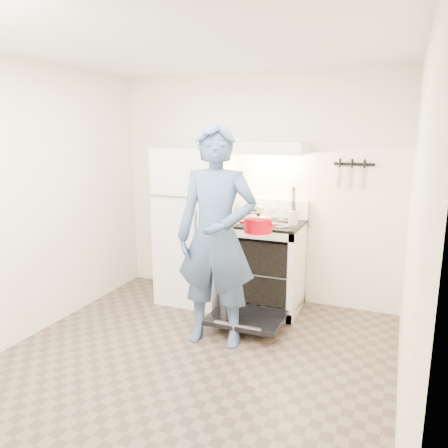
{
  "coord_description": "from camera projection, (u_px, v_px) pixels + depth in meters",
  "views": [
    {
      "loc": [
        1.51,
        -2.81,
        1.9
      ],
      "look_at": [
        -0.05,
        1.0,
        1.0
      ],
      "focal_mm": 35.0,
      "sensor_mm": 36.0,
      "label": 1
    }
  ],
  "objects": [
    {
      "name": "oven_door",
      "position": [
        246.0,
        318.0,
        4.19
      ],
      "size": [
        0.7,
        0.54,
        0.04
      ],
      "primitive_type": "cube",
      "color": "black",
      "rests_on": "floor"
    },
    {
      "name": "knife_strip",
      "position": [
        354.0,
        164.0,
        4.4
      ],
      "size": [
        0.4,
        0.02,
        0.03
      ],
      "primitive_type": "cube",
      "color": "black",
      "rests_on": "back_wall"
    },
    {
      "name": "refrigerator",
      "position": [
        195.0,
        225.0,
        4.85
      ],
      "size": [
        0.7,
        0.7,
        1.7
      ],
      "primitive_type": "cube",
      "color": "white",
      "rests_on": "floor"
    },
    {
      "name": "stove_body",
      "position": [
        265.0,
        267.0,
        4.65
      ],
      "size": [
        0.76,
        0.65,
        0.92
      ],
      "primitive_type": "cube",
      "color": "white",
      "rests_on": "floor"
    },
    {
      "name": "range_hood",
      "position": [
        270.0,
        148.0,
        4.45
      ],
      "size": [
        0.76,
        0.5,
        0.12
      ],
      "primitive_type": "cube",
      "color": "white",
      "rests_on": "back_wall"
    },
    {
      "name": "cooktop",
      "position": [
        266.0,
        223.0,
        4.55
      ],
      "size": [
        0.76,
        0.65,
        0.03
      ],
      "primitive_type": "cube",
      "color": "black",
      "rests_on": "stove_body"
    },
    {
      "name": "back_wall",
      "position": [
        255.0,
        188.0,
        4.86
      ],
      "size": [
        3.2,
        0.02,
        2.5
      ],
      "primitive_type": "cube",
      "color": "#ECE3C9",
      "rests_on": "ground"
    },
    {
      "name": "dutch_oven",
      "position": [
        258.0,
        225.0,
        3.89
      ],
      "size": [
        0.33,
        0.26,
        0.22
      ],
      "primitive_type": null,
      "color": "#BD0011",
      "rests_on": "person"
    },
    {
      "name": "backsplash",
      "position": [
        274.0,
        208.0,
        4.78
      ],
      "size": [
        0.76,
        0.07,
        0.2
      ],
      "primitive_type": "cube",
      "color": "white",
      "rests_on": "cooktop"
    },
    {
      "name": "pizza_stone",
      "position": [
        261.0,
        264.0,
        4.77
      ],
      "size": [
        0.34,
        0.34,
        0.02
      ],
      "primitive_type": "cylinder",
      "color": "#936C4D",
      "rests_on": "oven_rack"
    },
    {
      "name": "utensil_jar",
      "position": [
        293.0,
        218.0,
        4.28
      ],
      "size": [
        0.1,
        0.1,
        0.13
      ],
      "primitive_type": "cylinder",
      "rotation": [
        0.0,
        0.0,
        -0.16
      ],
      "color": "silver",
      "rests_on": "cooktop"
    },
    {
      "name": "person",
      "position": [
        216.0,
        237.0,
        3.8
      ],
      "size": [
        0.76,
        0.55,
        1.95
      ],
      "primitive_type": "imported",
      "rotation": [
        0.0,
        0.0,
        0.12
      ],
      "color": "#34466C",
      "rests_on": "floor"
    },
    {
      "name": "floor",
      "position": [
        183.0,
        371.0,
        3.5
      ],
      "size": [
        3.6,
        3.6,
        0.0
      ],
      "primitive_type": "plane",
      "color": "brown",
      "rests_on": "ground"
    },
    {
      "name": "oven_rack",
      "position": [
        265.0,
        269.0,
        4.66
      ],
      "size": [
        0.6,
        0.52,
        0.01
      ],
      "primitive_type": "cube",
      "color": "slate",
      "rests_on": "stove_body"
    },
    {
      "name": "tea_kettle",
      "position": [
        250.0,
        207.0,
        4.74
      ],
      "size": [
        0.2,
        0.17,
        0.25
      ],
      "primitive_type": null,
      "color": "#B6B6BB",
      "rests_on": "cooktop"
    }
  ]
}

